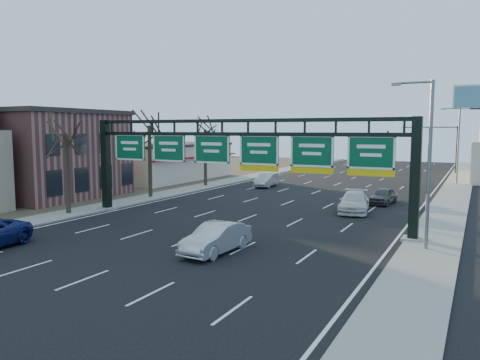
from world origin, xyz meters
The scene contains 18 objects.
ground centered at (0.00, 0.00, 0.00)m, with size 160.00×160.00×0.00m, color black.
sidewalk_left centered at (-12.80, 20.00, 0.06)m, with size 3.00×120.00×0.12m, color gray.
sidewalk_right centered at (12.80, 20.00, 0.06)m, with size 3.00×120.00×0.12m, color gray.
dirt_strip_left centered at (-25.00, 20.00, 0.03)m, with size 21.00×120.00×0.06m, color #473D2B.
lane_markings centered at (0.00, 20.00, 0.01)m, with size 21.60×120.00×0.01m, color white.
sign_gantry centered at (0.16, 8.00, 4.63)m, with size 24.60×1.20×7.20m.
brick_block centered at (-21.50, 11.00, 4.16)m, with size 10.40×12.40×8.30m.
cream_strip centered at (-21.48, 29.00, 2.36)m, with size 10.90×18.40×4.70m.
tree_gantry centered at (-12.80, 5.00, 7.11)m, with size 3.60×3.60×8.48m.
tree_mid centered at (-12.80, 15.00, 7.85)m, with size 3.60×3.60×9.24m.
tree_far centered at (-12.80, 25.00, 7.48)m, with size 3.60×3.60×8.86m.
streetlight_near centered at (12.47, 6.00, 5.08)m, with size 2.15×0.22×9.00m.
streetlight_far centered at (12.47, 40.00, 5.08)m, with size 2.15×0.22×9.00m.
traffic_signal_mast centered at (5.69, 55.00, 5.50)m, with size 10.16×0.54×7.00m.
car_silver_sedan centered at (2.83, 0.52, 0.78)m, with size 1.65×4.72×1.56m, color #B3B2B7.
car_white_wagon centered at (6.33, 16.05, 0.78)m, with size 2.19×5.39×1.56m, color silver.
car_grey_far centered at (7.59, 21.24, 0.71)m, with size 1.67×4.15×1.41m, color #434648.
car_silver_distant centered at (-6.46, 27.87, 0.76)m, with size 1.61×4.61×1.52m, color #A8A9AD.
Camera 1 is at (14.97, -20.28, 6.45)m, focal length 35.00 mm.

